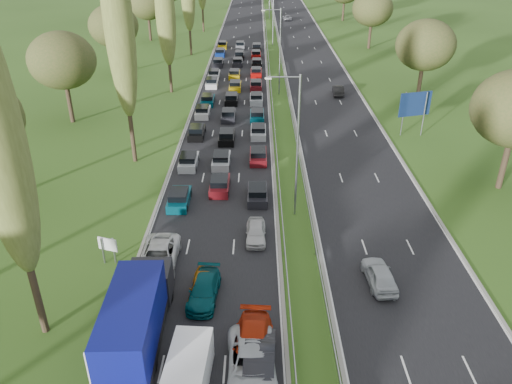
{
  "coord_description": "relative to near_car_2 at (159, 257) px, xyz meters",
  "views": [
    {
      "loc": [
        1.3,
        6.25,
        21.51
      ],
      "look_at": [
        1.19,
        44.18,
        1.5
      ],
      "focal_mm": 35.0,
      "sensor_mm": 36.0,
      "label": 1
    }
  ],
  "objects": [
    {
      "name": "ground",
      "position": [
        10.24,
        44.45,
        -0.8
      ],
      "size": [
        260.0,
        260.0,
        0.0
      ],
      "primitive_type": "plane",
      "color": "#2D4B17",
      "rests_on": "ground"
    },
    {
      "name": "near_carriageway",
      "position": [
        3.49,
        46.95,
        -0.8
      ],
      "size": [
        10.5,
        215.0,
        0.04
      ],
      "primitive_type": "cube",
      "color": "black",
      "rests_on": "ground"
    },
    {
      "name": "far_carriageway",
      "position": [
        16.99,
        46.95,
        -0.8
      ],
      "size": [
        10.5,
        215.0,
        0.04
      ],
      "primitive_type": "cube",
      "color": "black",
      "rests_on": "ground"
    },
    {
      "name": "central_reservation",
      "position": [
        10.24,
        46.95,
        -0.25
      ],
      "size": [
        2.36,
        215.0,
        0.32
      ],
      "color": "gray",
      "rests_on": "ground"
    },
    {
      "name": "lamp_columns",
      "position": [
        10.24,
        42.45,
        5.2
      ],
      "size": [
        0.18,
        140.18,
        12.0
      ],
      "color": "gray",
      "rests_on": "ground"
    },
    {
      "name": "poplar_row",
      "position": [
        -5.76,
        32.61,
        11.58
      ],
      "size": [
        2.8,
        127.8,
        22.44
      ],
      "color": "#2D2116",
      "rests_on": "ground"
    },
    {
      "name": "woodland_left",
      "position": [
        -16.26,
        27.07,
        6.88
      ],
      "size": [
        8.0,
        166.0,
        11.1
      ],
      "color": "#2D2116",
      "rests_on": "ground"
    },
    {
      "name": "woodland_right",
      "position": [
        29.74,
        31.11,
        6.88
      ],
      "size": [
        8.0,
        153.0,
        11.1
      ],
      "color": "#2D2116",
      "rests_on": "ground"
    },
    {
      "name": "traffic_queue_fill",
      "position": [
        3.49,
        42.06,
        -0.36
      ],
      "size": [
        8.99,
        69.64,
        0.8
      ],
      "color": "#053F4C",
      "rests_on": "ground"
    },
    {
      "name": "near_car_2",
      "position": [
        0.0,
        0.0,
        0.0
      ],
      "size": [
        2.65,
        5.67,
        1.57
      ],
      "primitive_type": "imported",
      "rotation": [
        0.0,
        0.0,
        0.01
      ],
      "color": "silver",
      "rests_on": "near_carriageway"
    },
    {
      "name": "near_car_7",
      "position": [
        3.58,
        -3.57,
        -0.13
      ],
      "size": [
        2.18,
        4.64,
        1.31
      ],
      "primitive_type": "imported",
      "rotation": [
        0.0,
        0.0,
        -0.08
      ],
      "color": "#05464D",
      "rests_on": "near_carriageway"
    },
    {
      "name": "near_car_8",
      "position": [
        3.44,
        -3.24,
        -0.11
      ],
      "size": [
        1.78,
        4.01,
        1.34
      ],
      "primitive_type": "imported",
      "rotation": [
        0.0,
        0.0,
        -0.05
      ],
      "color": "#B0670B",
      "rests_on": "near_carriageway"
    },
    {
      "name": "near_car_9",
      "position": [
        7.16,
        -9.86,
        0.0
      ],
      "size": [
        1.91,
        4.86,
        1.58
      ],
      "primitive_type": "imported",
      "rotation": [
        0.0,
        0.0,
        -0.05
      ],
      "color": "black",
      "rests_on": "near_carriageway"
    },
    {
      "name": "near_car_10",
      "position": [
        6.76,
        -9.93,
        0.01
      ],
      "size": [
        2.86,
        5.84,
        1.6
      ],
      "primitive_type": "imported",
      "rotation": [
        0.0,
        0.0,
        0.04
      ],
      "color": "#B4BABF",
      "rests_on": "near_carriageway"
    },
    {
      "name": "near_car_11",
      "position": [
        6.79,
        -8.67,
        0.0
      ],
      "size": [
        2.55,
        5.55,
        1.57
      ],
      "primitive_type": "imported",
      "rotation": [
        0.0,
        0.0,
        -0.06
      ],
      "color": "#AE250A",
      "rests_on": "near_carriageway"
    },
    {
      "name": "near_car_12",
      "position": [
        6.93,
        3.55,
        -0.13
      ],
      "size": [
        1.56,
        3.82,
        1.3
      ],
      "primitive_type": "imported",
      "rotation": [
        0.0,
        0.0,
        -0.01
      ],
      "color": "silver",
      "rests_on": "near_carriageway"
    },
    {
      "name": "far_car_0",
      "position": [
        15.37,
        -1.97,
        -0.06
      ],
      "size": [
        1.99,
        4.36,
        1.45
      ],
      "primitive_type": "imported",
      "rotation": [
        0.0,
        0.0,
        3.21
      ],
      "color": "#B6BCC1",
      "rests_on": "far_carriageway"
    },
    {
      "name": "far_car_1",
      "position": [
        18.86,
        42.14,
        -0.1
      ],
      "size": [
        1.7,
        4.25,
        1.38
      ],
      "primitive_type": "imported",
      "rotation": [
        0.0,
        0.0,
        3.08
      ],
      "color": "black",
      "rests_on": "far_carriageway"
    },
    {
      "name": "far_car_2",
      "position": [
        15.01,
        110.32,
        -0.12
      ],
      "size": [
        2.35,
        4.84,
        1.33
      ],
      "primitive_type": "imported",
      "rotation": [
        0.0,
        0.0,
        3.17
      ],
      "color": "slate",
      "rests_on": "far_carriageway"
    },
    {
      "name": "blue_lorry",
      "position": [
        0.23,
        -7.67,
        1.29
      ],
      "size": [
        2.67,
        9.62,
        4.06
      ],
      "rotation": [
        0.0,
        0.0,
        0.03
      ],
      "color": "black",
      "rests_on": "near_carriageway"
    },
    {
      "name": "white_van_rear",
      "position": [
        3.43,
        -10.77,
        0.28
      ],
      "size": [
        2.06,
        5.24,
        2.11
      ],
      "rotation": [
        0.0,
        0.0,
        -0.06
      ],
      "color": "white",
      "rests_on": "near_carriageway"
    },
    {
      "name": "info_sign",
      "position": [
        -3.66,
        0.4,
        0.57
      ],
      "size": [
        1.46,
        0.57,
        2.1
      ],
      "color": "gray",
      "rests_on": "ground"
    },
    {
      "name": "direction_sign",
      "position": [
        25.14,
        25.92,
        2.77
      ],
      "size": [
        3.86,
        1.24,
        5.2
      ],
      "color": "gray",
      "rests_on": "ground"
    }
  ]
}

